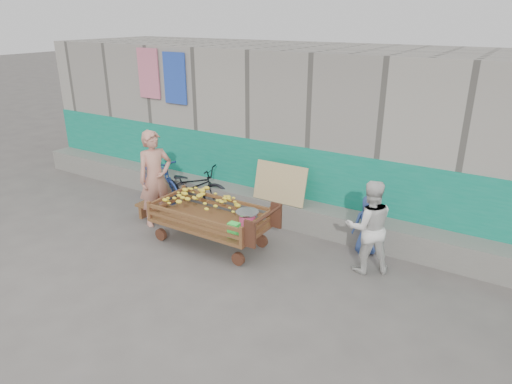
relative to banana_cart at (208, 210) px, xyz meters
The scene contains 9 objects.
ground 1.18m from the banana_cart, 70.21° to the right, with size 80.00×80.00×0.00m, color #524E4A.
building_wall 3.23m from the banana_cart, 83.61° to the left, with size 12.00×3.50×3.00m.
banana_cart is the anchor object (origin of this frame).
bench 1.32m from the banana_cart, 168.76° to the left, with size 1.11×0.33×0.28m.
vendor_man 1.30m from the banana_cart, behind, with size 0.63×0.42×1.74m, color tan.
woman 2.57m from the banana_cart, 12.34° to the left, with size 0.69×0.54×1.42m, color silver.
child 2.58m from the banana_cart, 24.67° to the left, with size 0.48×0.31×0.98m, color #355099.
bicycle_dark 1.67m from the banana_cart, 139.19° to the left, with size 0.56×1.60×0.84m, color black.
bicycle_blue 2.12m from the banana_cart, 155.19° to the left, with size 0.46×1.64×0.99m, color navy.
Camera 1 is at (3.92, -4.42, 3.58)m, focal length 32.00 mm.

